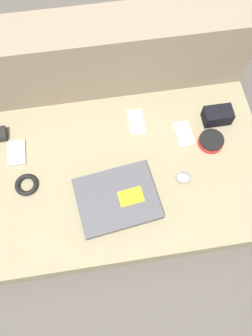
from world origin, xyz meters
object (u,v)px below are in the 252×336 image
Objects in this scene: laptop at (117,199)px; charger_brick at (0,134)px; phone_black at (184,134)px; computer_mouse at (183,177)px; camera_pouch at (217,116)px; speaker_puck at (211,141)px; phone_silver at (136,122)px; phone_small at (17,153)px.

laptop is 0.55m from charger_brick.
computer_mouse is at bearing -108.17° from phone_black.
camera_pouch is (0.15, 0.05, 0.03)m from phone_black.
speaker_puck is 1.84× the size of charger_brick.
computer_mouse is at bearing -65.81° from phone_silver.
computer_mouse is 0.66× the size of phone_small.
speaker_puck is at bearing 64.40° from computer_mouse.
phone_small is (-0.37, 0.26, -0.01)m from laptop.
phone_small is at bearing -177.91° from camera_pouch.
speaker_puck is 0.86m from charger_brick.
phone_silver is at bearing 61.36° from laptop.
charger_brick is at bearing 125.07° from phone_small.
phone_black is at bearing -161.78° from camera_pouch.
phone_small is 0.83m from camera_pouch.
computer_mouse reaches higher than phone_black.
phone_silver is 0.20m from phone_black.
phone_small is (-0.78, 0.07, -0.01)m from speaker_puck.
phone_silver is 0.50m from phone_small.
speaker_puck is 0.93× the size of phone_small.
charger_brick is at bearing 167.17° from phone_black.
speaker_puck reaches higher than phone_silver.
camera_pouch is at bearing -8.87° from phone_silver.
laptop is 0.39m from phone_black.
speaker_puck is 0.79m from phone_small.
charger_brick is at bearing 169.28° from speaker_puck.
phone_black reaches higher than phone_small.
camera_pouch is 2.06× the size of charger_brick.
camera_pouch is 0.90m from charger_brick.
laptop is 2.82× the size of camera_pouch.
phone_black is at bearing -27.65° from phone_silver.
laptop reaches higher than speaker_puck.
phone_small is at bearing -177.17° from computer_mouse.
phone_silver is (-0.28, 0.14, -0.01)m from speaker_puck.
phone_black is at bearing 97.60° from computer_mouse.
laptop is at bearing -149.04° from computer_mouse.
charger_brick is (-0.74, 0.11, 0.01)m from phone_black.
laptop is 2.75× the size of phone_silver.
laptop reaches higher than computer_mouse.
phone_small is at bearing 173.68° from phone_black.
camera_pouch reaches higher than charger_brick.
laptop is 2.95× the size of phone_small.
computer_mouse is at bearing -136.60° from speaker_puck.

